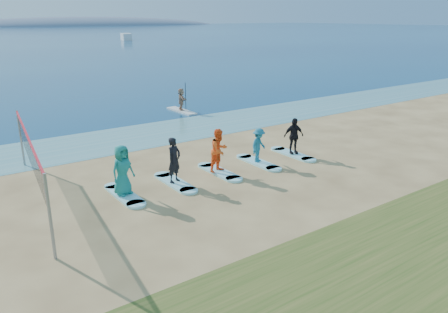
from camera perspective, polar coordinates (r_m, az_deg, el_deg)
ground at (r=16.72m, az=7.01°, el=-4.65°), size 600.00×600.00×0.00m
shallow_water at (r=25.04m, az=-9.36°, el=2.93°), size 600.00×600.00×0.00m
island_ridge at (r=328.76m, az=-17.48°, el=16.02°), size 220.00×56.00×18.00m
volleyball_net at (r=16.65m, az=-24.08°, el=0.73°), size 1.19×9.02×2.50m
paddleboard at (r=30.70m, az=-5.56°, el=5.95°), size 0.75×3.01×0.12m
paddleboarder at (r=30.54m, az=-5.60°, el=7.45°), size 0.82×1.47×1.51m
boat_offshore_b at (r=126.28m, az=-12.63°, el=14.60°), size 3.45×5.56×1.81m
surfboard_0 at (r=16.66m, az=-12.89°, el=-4.91°), size 0.70×2.20×0.09m
student_0 at (r=16.31m, az=-13.13°, el=-1.73°), size 1.05×0.83×1.87m
surfboard_1 at (r=17.51m, az=-6.41°, el=-3.41°), size 0.70×2.20×0.09m
student_1 at (r=17.19m, az=-6.52°, el=-0.46°), size 0.78×0.66×1.81m
surfboard_2 at (r=18.57m, az=-0.62°, el=-2.03°), size 0.70×2.20×0.09m
student_2 at (r=18.26m, az=-0.63°, el=0.82°), size 1.03×0.88×1.84m
surfboard_3 at (r=19.81m, az=4.49°, el=-0.79°), size 0.70×2.20×0.09m
student_3 at (r=19.56m, az=4.55°, el=1.48°), size 1.14×0.90×1.55m
surfboard_4 at (r=21.20m, az=8.96°, el=0.30°), size 0.70×2.20×0.09m
student_4 at (r=20.94m, az=9.08°, el=2.67°), size 1.09×0.69×1.73m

